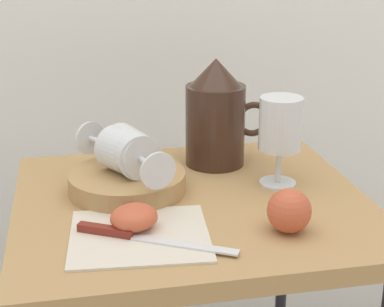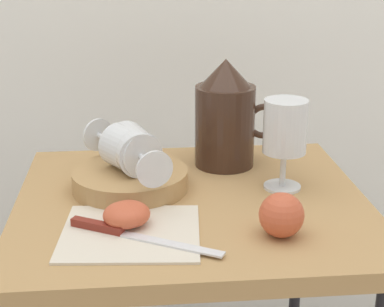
# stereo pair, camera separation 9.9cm
# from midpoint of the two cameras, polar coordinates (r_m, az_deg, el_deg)

# --- Properties ---
(table) EXTENTS (0.58, 0.52, 0.71)m
(table) POSITION_cam_midpoint_polar(r_m,az_deg,el_deg) (1.05, 2.73, -7.61)
(table) COLOR #AD8451
(table) RESTS_ON ground_plane
(linen_napkin) EXTENTS (0.22, 0.20, 0.00)m
(linen_napkin) POSITION_cam_midpoint_polar(r_m,az_deg,el_deg) (0.91, -2.57, -7.39)
(linen_napkin) COLOR beige
(linen_napkin) RESTS_ON table
(basket_tray) EXTENTS (0.20, 0.20, 0.03)m
(basket_tray) POSITION_cam_midpoint_polar(r_m,az_deg,el_deg) (1.05, -3.06, -2.47)
(basket_tray) COLOR #AD8451
(basket_tray) RESTS_ON table
(pitcher) EXTENTS (0.16, 0.11, 0.20)m
(pitcher) POSITION_cam_midpoint_polar(r_m,az_deg,el_deg) (1.15, 5.58, 2.78)
(pitcher) COLOR #382319
(pitcher) RESTS_ON table
(wine_glass_upright) EXTENTS (0.07, 0.07, 0.16)m
(wine_glass_upright) POSITION_cam_midpoint_polar(r_m,az_deg,el_deg) (1.05, 11.29, 1.96)
(wine_glass_upright) COLOR silver
(wine_glass_upright) RESTS_ON table
(wine_glass_tipped_near) EXTENTS (0.14, 0.16, 0.07)m
(wine_glass_tipped_near) POSITION_cam_midpoint_polar(r_m,az_deg,el_deg) (1.04, -3.22, 0.41)
(wine_glass_tipped_near) COLOR silver
(wine_glass_tipped_near) RESTS_ON basket_tray
(wine_glass_tipped_far) EXTENTS (0.11, 0.16, 0.08)m
(wine_glass_tipped_far) POSITION_cam_midpoint_polar(r_m,az_deg,el_deg) (1.03, -2.67, 0.31)
(wine_glass_tipped_far) COLOR silver
(wine_glass_tipped_far) RESTS_ON basket_tray
(apple_half_left) EXTENTS (0.07, 0.07, 0.04)m
(apple_half_left) POSITION_cam_midpoint_polar(r_m,az_deg,el_deg) (0.92, -2.84, -5.68)
(apple_half_left) COLOR #C15133
(apple_half_left) RESTS_ON linen_napkin
(apple_half_right) EXTENTS (0.07, 0.07, 0.04)m
(apple_half_right) POSITION_cam_midpoint_polar(r_m,az_deg,el_deg) (0.92, -3.12, -5.75)
(apple_half_right) COLOR #C15133
(apple_half_right) RESTS_ON linen_napkin
(apple_whole) EXTENTS (0.07, 0.07, 0.07)m
(apple_whole) POSITION_cam_midpoint_polar(r_m,az_deg,el_deg) (0.91, 11.41, -5.67)
(apple_whole) COLOR #C15133
(apple_whole) RESTS_ON table
(knife) EXTENTS (0.22, 0.13, 0.01)m
(knife) POSITION_cam_midpoint_polar(r_m,az_deg,el_deg) (0.90, -3.31, -7.33)
(knife) COLOR silver
(knife) RESTS_ON linen_napkin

